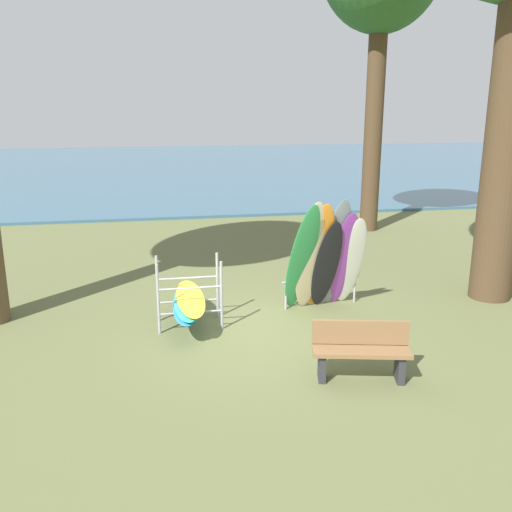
{
  "coord_description": "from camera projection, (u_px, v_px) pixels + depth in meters",
  "views": [
    {
      "loc": [
        -1.84,
        -9.03,
        3.85
      ],
      "look_at": [
        0.07,
        1.0,
        1.1
      ],
      "focal_mm": 39.1,
      "sensor_mm": 36.0,
      "label": 1
    }
  ],
  "objects": [
    {
      "name": "park_bench",
      "position": [
        361.0,
        349.0,
        8.05
      ],
      "size": [
        1.46,
        0.72,
        0.85
      ],
      "color": "#2D2D33",
      "rests_on": "ground"
    },
    {
      "name": "board_storage_rack",
      "position": [
        188.0,
        300.0,
        10.02
      ],
      "size": [
        1.15,
        2.13,
        1.25
      ],
      "color": "#9EA0A5",
      "rests_on": "ground"
    },
    {
      "name": "lake_water",
      "position": [
        178.0,
        166.0,
        36.78
      ],
      "size": [
        80.0,
        36.0,
        0.1
      ],
      "primitive_type": "cube",
      "color": "#38607A",
      "rests_on": "ground"
    },
    {
      "name": "leaning_board_pile",
      "position": [
        326.0,
        259.0,
        10.58
      ],
      "size": [
        1.69,
        1.13,
        2.24
      ],
      "color": "#339E56",
      "rests_on": "ground"
    },
    {
      "name": "ground_plane",
      "position": [
        263.0,
        330.0,
        9.9
      ],
      "size": [
        80.0,
        80.0,
        0.0
      ],
      "primitive_type": "plane",
      "color": "#60663D"
    }
  ]
}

